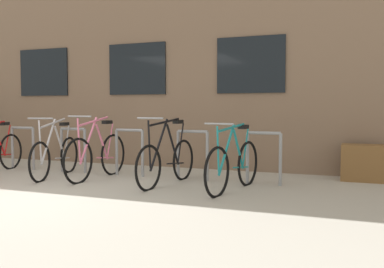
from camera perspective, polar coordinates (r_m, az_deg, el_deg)
name	(u,v)px	position (r m, az deg, el deg)	size (l,w,h in m)	color
ground_plane	(30,194)	(6.51, -20.81, -7.42)	(42.00, 42.00, 0.00)	#B2ADA0
storefront_building	(195,47)	(12.19, 0.37, 11.46)	(28.00, 6.72, 5.79)	#7A604C
bike_rack	(100,146)	(7.98, -12.08, -1.62)	(6.57, 0.05, 0.84)	gray
bicycle_silver	(56,155)	(7.89, -17.70, -2.69)	(0.52, 1.74, 1.07)	black
bicycle_black	(167,160)	(6.77, -3.32, -3.47)	(0.44, 1.77, 1.09)	black
bicycle_pink	(97,155)	(7.49, -12.56, -2.74)	(0.44, 1.77, 1.11)	black
bicycle_teal	(234,164)	(6.29, 5.56, -4.03)	(0.47, 1.73, 1.03)	black
planter_box	(364,163)	(7.64, 21.86, -3.58)	(0.70, 0.44, 0.60)	brown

